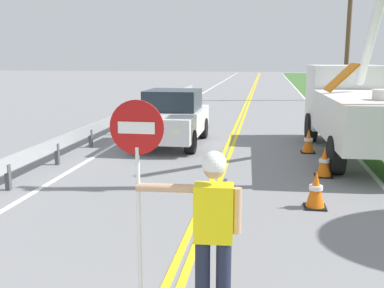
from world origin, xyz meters
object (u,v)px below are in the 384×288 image
(flagger_worker, at_px, (212,225))
(traffic_cone_mid, at_px, (324,163))
(utility_bucket_truck, at_px, (358,104))
(utility_pole_mid, at_px, (349,27))
(traffic_cone_tail, at_px, (308,141))
(oncoming_sedan_nearest, at_px, (172,118))
(traffic_cone_lead, at_px, (316,190))
(stop_sign_paddle, at_px, (138,161))

(flagger_worker, bearing_deg, traffic_cone_mid, 72.94)
(flagger_worker, xyz_separation_m, utility_bucket_truck, (3.11, 9.00, 0.38))
(utility_pole_mid, height_order, traffic_cone_tail, utility_pole_mid)
(oncoming_sedan_nearest, height_order, traffic_cone_lead, oncoming_sedan_nearest)
(traffic_cone_lead, relative_size, traffic_cone_mid, 1.00)
(stop_sign_paddle, distance_m, oncoming_sedan_nearest, 9.73)
(utility_pole_mid, xyz_separation_m, traffic_cone_lead, (-3.97, -21.62, -4.17))
(flagger_worker, distance_m, stop_sign_paddle, 1.02)
(traffic_cone_tail, bearing_deg, utility_pole_mid, 77.58)
(stop_sign_paddle, relative_size, utility_bucket_truck, 0.34)
(utility_pole_mid, xyz_separation_m, traffic_cone_mid, (-3.55, -19.33, -4.17))
(utility_pole_mid, xyz_separation_m, traffic_cone_tail, (-3.67, -16.66, -4.17))
(oncoming_sedan_nearest, xyz_separation_m, traffic_cone_mid, (4.28, -3.35, -0.50))
(flagger_worker, height_order, utility_bucket_truck, utility_bucket_truck)
(utility_bucket_truck, distance_m, traffic_cone_lead, 5.50)
(stop_sign_paddle, height_order, traffic_cone_lead, stop_sign_paddle)
(oncoming_sedan_nearest, bearing_deg, traffic_cone_mid, -38.05)
(utility_bucket_truck, height_order, oncoming_sedan_nearest, utility_bucket_truck)
(stop_sign_paddle, bearing_deg, oncoming_sedan_nearest, 99.65)
(utility_bucket_truck, bearing_deg, utility_pole_mid, 81.97)
(utility_bucket_truck, bearing_deg, stop_sign_paddle, -113.20)
(utility_pole_mid, bearing_deg, traffic_cone_mid, -100.39)
(stop_sign_paddle, height_order, oncoming_sedan_nearest, stop_sign_paddle)
(utility_pole_mid, relative_size, traffic_cone_mid, 12.34)
(flagger_worker, distance_m, utility_pole_mid, 26.29)
(traffic_cone_lead, height_order, traffic_cone_tail, same)
(utility_pole_mid, height_order, traffic_cone_mid, utility_pole_mid)
(utility_pole_mid, relative_size, traffic_cone_lead, 12.34)
(traffic_cone_mid, bearing_deg, utility_pole_mid, 79.61)
(traffic_cone_lead, bearing_deg, traffic_cone_mid, 79.52)
(utility_bucket_truck, relative_size, oncoming_sedan_nearest, 1.67)
(stop_sign_paddle, distance_m, utility_pole_mid, 26.42)
(stop_sign_paddle, distance_m, utility_bucket_truck, 9.84)
(traffic_cone_mid, bearing_deg, oncoming_sedan_nearest, 141.95)
(traffic_cone_lead, bearing_deg, utility_bucket_truck, 72.25)
(utility_pole_mid, bearing_deg, oncoming_sedan_nearest, -116.10)
(flagger_worker, relative_size, traffic_cone_tail, 2.61)
(traffic_cone_lead, bearing_deg, stop_sign_paddle, -119.74)
(traffic_cone_mid, bearing_deg, stop_sign_paddle, -113.19)
(oncoming_sedan_nearest, distance_m, utility_pole_mid, 18.16)
(traffic_cone_tail, bearing_deg, traffic_cone_lead, -93.45)
(traffic_cone_mid, bearing_deg, flagger_worker, -107.06)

